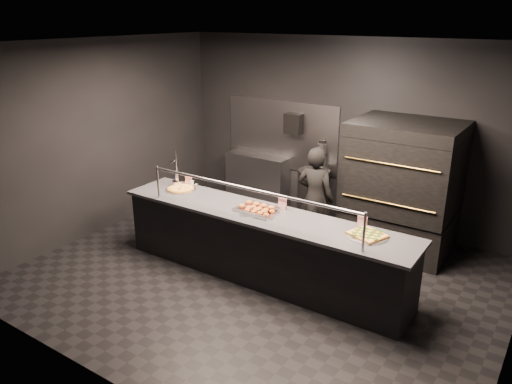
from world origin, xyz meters
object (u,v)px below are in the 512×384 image
at_px(round_pizza, 181,189).
at_px(trash_bin, 313,195).
at_px(service_counter, 261,245).
at_px(beer_tap, 177,176).
at_px(pizza_oven, 402,186).
at_px(slider_tray_b, 260,212).
at_px(prep_shelf, 257,179).
at_px(slider_tray_a, 256,208).
at_px(towel_dispenser, 294,124).
at_px(fire_extinguisher, 322,156).
at_px(square_pizza, 367,235).
at_px(worker, 315,198).

distance_m(round_pizza, trash_bin, 2.36).
bearing_deg(service_counter, beer_tap, 173.56).
xyz_separation_m(pizza_oven, slider_tray_b, (-1.20, -1.93, -0.02)).
bearing_deg(service_counter, trash_bin, 99.06).
bearing_deg(pizza_oven, prep_shelf, 171.46).
xyz_separation_m(slider_tray_a, trash_bin, (-0.24, 2.08, -0.51)).
height_order(service_counter, round_pizza, service_counter).
bearing_deg(beer_tap, slider_tray_b, -7.57).
distance_m(towel_dispenser, fire_extinguisher, 0.74).
distance_m(service_counter, fire_extinguisher, 2.50).
relative_size(slider_tray_a, trash_bin, 0.62).
xyz_separation_m(round_pizza, slider_tray_b, (1.45, -0.12, 0.01)).
distance_m(fire_extinguisher, beer_tap, 2.55).
bearing_deg(slider_tray_a, fire_extinguisher, 96.04).
distance_m(service_counter, round_pizza, 1.53).
xyz_separation_m(round_pizza, slider_tray_a, (1.35, -0.05, 0.02)).
bearing_deg(square_pizza, slider_tray_b, -175.29).
bearing_deg(pizza_oven, slider_tray_b, -121.85).
bearing_deg(prep_shelf, slider_tray_a, -56.65).
height_order(round_pizza, trash_bin, round_pizza).
bearing_deg(fire_extinguisher, worker, -66.99).
relative_size(pizza_oven, worker, 1.23).
height_order(slider_tray_b, square_pizza, slider_tray_b).
bearing_deg(trash_bin, prep_shelf, 170.93).
xyz_separation_m(pizza_oven, square_pizza, (0.20, -1.82, -0.03)).
relative_size(fire_extinguisher, beer_tap, 0.89).
distance_m(pizza_oven, square_pizza, 1.83).
distance_m(slider_tray_b, square_pizza, 1.40).
bearing_deg(towel_dispenser, service_counter, -69.37).
relative_size(towel_dispenser, beer_tap, 0.62).
bearing_deg(beer_tap, round_pizza, -30.50).
bearing_deg(beer_tap, prep_shelf, 90.00).
height_order(fire_extinguisher, slider_tray_b, fire_extinguisher).
relative_size(slider_tray_b, square_pizza, 1.01).
relative_size(service_counter, prep_shelf, 3.42).
bearing_deg(service_counter, round_pizza, 176.36).
height_order(pizza_oven, round_pizza, pizza_oven).
distance_m(round_pizza, square_pizza, 2.85).
height_order(fire_extinguisher, square_pizza, fire_extinguisher).
height_order(square_pizza, trash_bin, square_pizza).
xyz_separation_m(towel_dispenser, fire_extinguisher, (0.55, 0.01, -0.49)).
height_order(towel_dispenser, round_pizza, towel_dispenser).
bearing_deg(slider_tray_b, towel_dispenser, 110.38).
bearing_deg(fire_extinguisher, round_pizza, -115.48).
height_order(slider_tray_b, trash_bin, slider_tray_b).
bearing_deg(square_pizza, trash_bin, 130.46).
bearing_deg(worker, service_counter, 81.08).
relative_size(slider_tray_a, worker, 0.35).
relative_size(fire_extinguisher, worker, 0.33).
bearing_deg(beer_tap, service_counter, -6.44).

